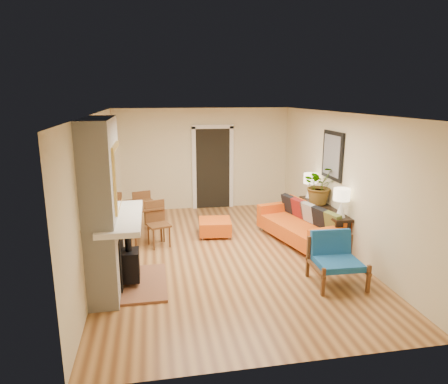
# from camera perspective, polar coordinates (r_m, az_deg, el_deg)

# --- Properties ---
(room_shell) EXTENTS (6.50, 6.50, 6.50)m
(room_shell) POSITION_cam_1_polar(r_m,az_deg,el_deg) (9.88, 0.93, 3.94)
(room_shell) COLOR #BB8348
(room_shell) RESTS_ON ground
(fireplace) EXTENTS (1.09, 1.68, 2.60)m
(fireplace) POSITION_cam_1_polar(r_m,az_deg,el_deg) (6.19, -16.50, -2.55)
(fireplace) COLOR white
(fireplace) RESTS_ON ground
(sofa) EXTENTS (1.33, 2.17, 0.80)m
(sofa) POSITION_cam_1_polar(r_m,az_deg,el_deg) (8.28, 11.23, -4.60)
(sofa) COLOR silver
(sofa) RESTS_ON ground
(ottoman) EXTENTS (0.73, 0.73, 0.34)m
(ottoman) POSITION_cam_1_polar(r_m,az_deg,el_deg) (8.51, -1.30, -4.94)
(ottoman) COLOR silver
(ottoman) RESTS_ON ground
(blue_chair) EXTENTS (0.79, 0.78, 0.80)m
(blue_chair) POSITION_cam_1_polar(r_m,az_deg,el_deg) (6.64, 15.56, -8.77)
(blue_chair) COLOR brown
(blue_chair) RESTS_ON ground
(dining_table) EXTENTS (1.06, 1.69, 0.89)m
(dining_table) POSITION_cam_1_polar(r_m,az_deg,el_deg) (8.45, -11.25, -2.58)
(dining_table) COLOR brown
(dining_table) RESTS_ON ground
(console_table) EXTENTS (0.34, 1.85, 0.72)m
(console_table) POSITION_cam_1_polar(r_m,az_deg,el_deg) (8.32, 14.03, -3.03)
(console_table) COLOR black
(console_table) RESTS_ON ground
(lamp_near) EXTENTS (0.30, 0.30, 0.54)m
(lamp_near) POSITION_cam_1_polar(r_m,az_deg,el_deg) (7.57, 16.43, -1.01)
(lamp_near) COLOR white
(lamp_near) RESTS_ON console_table
(lamp_far) EXTENTS (0.30, 0.30, 0.54)m
(lamp_far) POSITION_cam_1_polar(r_m,az_deg,el_deg) (8.87, 12.24, 1.34)
(lamp_far) COLOR white
(lamp_far) RESTS_ON console_table
(houseplant) EXTENTS (0.81, 0.73, 0.80)m
(houseplant) POSITION_cam_1_polar(r_m,az_deg,el_deg) (8.39, 13.53, 1.00)
(houseplant) COLOR #1E5919
(houseplant) RESTS_ON console_table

